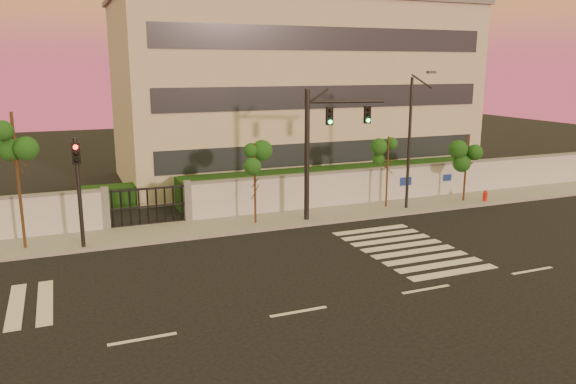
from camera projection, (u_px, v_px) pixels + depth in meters
name	position (u px, v px, depth m)	size (l,w,h in m)	color
ground	(299.00, 312.00, 18.35)	(120.00, 120.00, 0.00)	black
sidewalk	(215.00, 227.00, 27.82)	(60.00, 3.00, 0.15)	gray
perimeter_wall	(209.00, 201.00, 28.99)	(60.00, 0.36, 2.20)	silver
hedge_row	(215.00, 193.00, 31.91)	(41.00, 4.25, 1.80)	black
institutional_building	(293.00, 91.00, 40.18)	(24.40, 12.40, 12.25)	beige
road_markings	(221.00, 279.00, 21.16)	(57.00, 7.62, 0.02)	silver
street_tree_c	(16.00, 150.00, 23.49)	(1.60, 1.28, 6.02)	#382314
street_tree_d	(255.00, 166.00, 27.68)	(1.35, 1.08, 4.16)	#382314
street_tree_e	(388.00, 156.00, 30.97)	(1.30, 1.03, 4.09)	#382314
street_tree_f	(467.00, 154.00, 32.43)	(1.54, 1.22, 3.95)	#382314
traffic_signal_main	(323.00, 139.00, 28.34)	(4.26, 0.99, 6.77)	black
traffic_signal_secondary	(78.00, 180.00, 23.85)	(0.38, 0.36, 4.93)	black
streetlight_east	(411.00, 137.00, 30.30)	(0.46, 1.84, 7.63)	black
fire_hydrant	(485.00, 197.00, 32.79)	(0.31, 0.29, 0.79)	red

